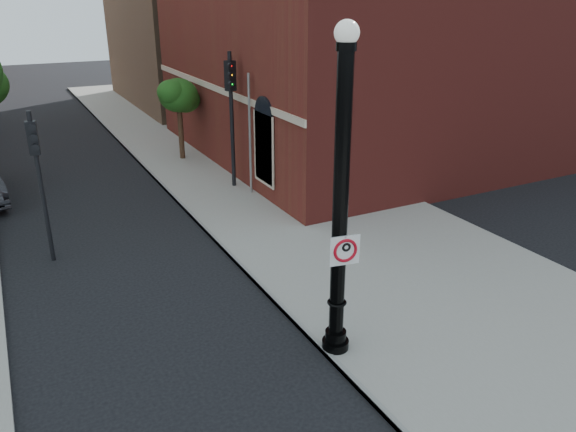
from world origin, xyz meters
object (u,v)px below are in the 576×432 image
lamppost (340,217)px  traffic_signal_left (37,163)px  traffic_signal_right (231,99)px  no_parking_sign (345,250)px

lamppost → traffic_signal_left: size_ratio=1.57×
traffic_signal_right → lamppost: bearing=-120.9°
lamppost → no_parking_sign: size_ratio=10.79×
traffic_signal_left → traffic_signal_right: traffic_signal_right is taller
lamppost → no_parking_sign: (0.03, -0.17, -0.65)m
traffic_signal_left → traffic_signal_right: (7.12, 3.56, 0.61)m
lamppost → traffic_signal_right: lamppost is taller
lamppost → traffic_signal_left: bearing=122.7°
no_parking_sign → traffic_signal_left: size_ratio=0.15×
lamppost → traffic_signal_left: (-4.88, 7.60, -0.22)m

